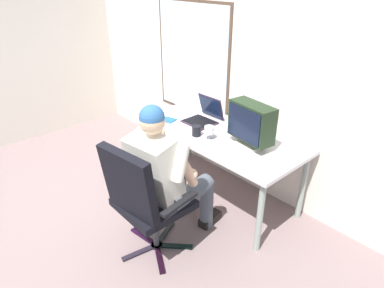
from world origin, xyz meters
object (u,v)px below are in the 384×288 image
(wine_glass, at_px, (209,131))
(cd_case, at_px, (169,120))
(desk, at_px, (218,139))
(coffee_mug, at_px, (197,131))
(person_seated, at_px, (167,172))
(crt_monitor, at_px, (251,123))
(laptop, at_px, (205,115))
(office_chair, at_px, (143,197))

(wine_glass, xyz_separation_m, cd_case, (-0.59, -0.01, -0.08))
(desk, height_order, coffee_mug, coffee_mug)
(person_seated, bearing_deg, cd_case, 140.74)
(wine_glass, bearing_deg, crt_monitor, 26.68)
(desk, xyz_separation_m, coffee_mug, (-0.09, -0.20, 0.12))
(laptop, xyz_separation_m, coffee_mug, (0.20, -0.30, -0.02))
(office_chair, xyz_separation_m, coffee_mug, (-0.30, 0.83, 0.19))
(person_seated, bearing_deg, wine_glass, 102.39)
(crt_monitor, bearing_deg, desk, -179.74)
(person_seated, height_order, crt_monitor, person_seated)
(desk, distance_m, crt_monitor, 0.48)
(laptop, bearing_deg, person_seated, -61.90)
(laptop, bearing_deg, coffee_mug, -56.64)
(crt_monitor, distance_m, coffee_mug, 0.54)
(office_chair, xyz_separation_m, crt_monitor, (0.17, 1.04, 0.37))
(desk, bearing_deg, coffee_mug, -113.31)
(person_seated, bearing_deg, laptop, 118.10)
(person_seated, height_order, cd_case, person_seated)
(desk, height_order, wine_glass, wine_glass)
(laptop, bearing_deg, office_chair, -66.50)
(wine_glass, height_order, cd_case, wine_glass)
(person_seated, relative_size, cd_case, 7.63)
(office_chair, distance_m, crt_monitor, 1.12)
(person_seated, xyz_separation_m, coffee_mug, (-0.26, 0.56, 0.10))
(office_chair, relative_size, crt_monitor, 2.33)
(wine_glass, bearing_deg, person_seated, -77.61)
(crt_monitor, height_order, cd_case, crt_monitor)
(desk, bearing_deg, wine_glass, -75.62)
(desk, bearing_deg, crt_monitor, 0.26)
(coffee_mug, bearing_deg, desk, 66.69)
(desk, height_order, office_chair, office_chair)
(wine_glass, height_order, coffee_mug, wine_glass)
(cd_case, bearing_deg, person_seated, -39.26)
(coffee_mug, bearing_deg, office_chair, -70.48)
(desk, xyz_separation_m, cd_case, (-0.55, -0.17, 0.07))
(coffee_mug, bearing_deg, person_seated, -64.94)
(desk, relative_size, cd_case, 10.15)
(office_chair, xyz_separation_m, cd_case, (-0.76, 0.86, 0.15))
(person_seated, distance_m, crt_monitor, 0.84)
(coffee_mug, bearing_deg, crt_monitor, 23.73)
(person_seated, relative_size, crt_monitor, 2.92)
(laptop, bearing_deg, desk, -18.44)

